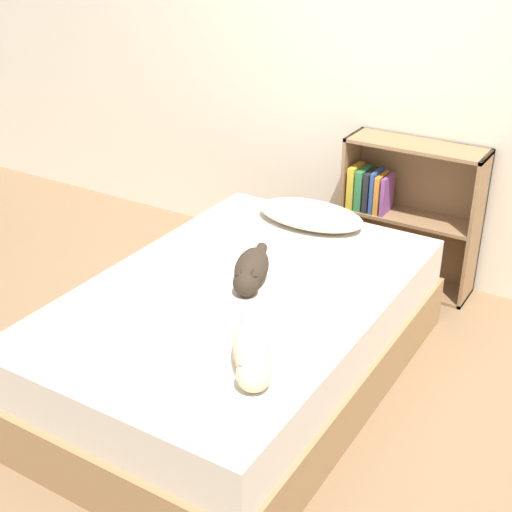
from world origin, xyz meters
TOP-DOWN VIEW (x-y plane):
  - ground_plane at (0.00, 0.00)m, footprint 8.00×8.00m
  - wall_back at (0.00, 1.48)m, footprint 8.00×0.06m
  - bed at (0.00, 0.00)m, footprint 1.30×2.00m
  - pillow at (-0.05, 0.80)m, footprint 0.60×0.34m
  - cat_light at (0.37, -0.49)m, footprint 0.36×0.46m
  - cat_dark at (0.02, 0.08)m, footprint 0.26×0.47m
  - bookshelf at (0.29, 1.34)m, footprint 0.78×0.26m

SIDE VIEW (x-z plane):
  - ground_plane at x=0.00m, z-range 0.00..0.00m
  - bed at x=0.00m, z-range 0.00..0.49m
  - bookshelf at x=0.29m, z-range 0.02..0.89m
  - pillow at x=-0.05m, z-range 0.50..0.60m
  - cat_dark at x=0.02m, z-range 0.49..0.63m
  - cat_light at x=0.37m, z-range 0.49..0.65m
  - wall_back at x=0.00m, z-range 0.00..2.50m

